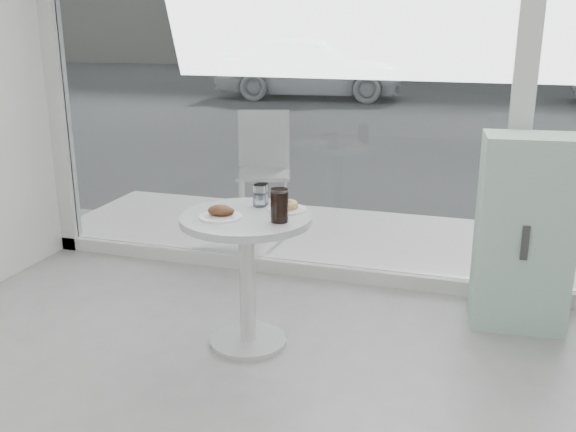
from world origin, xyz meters
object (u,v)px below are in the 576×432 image
(patio_chair, at_px, (264,163))
(water_tumbler_b, at_px, (260,197))
(plate_fritter, at_px, (221,213))
(cola_glass, at_px, (279,206))
(car_white, at_px, (310,66))
(main_table, at_px, (247,253))
(plate_donut, at_px, (287,207))
(mint_cabinet, at_px, (524,233))
(water_tumbler_a, at_px, (262,195))

(patio_chair, height_order, water_tumbler_b, patio_chair)
(plate_fritter, xyz_separation_m, cola_glass, (0.32, 0.02, 0.06))
(car_white, height_order, water_tumbler_b, car_white)
(car_white, xyz_separation_m, water_tumbler_b, (2.90, -11.64, 0.08))
(main_table, xyz_separation_m, plate_fritter, (-0.11, -0.09, 0.25))
(main_table, height_order, car_white, car_white)
(plate_donut, bearing_deg, plate_fritter, -141.25)
(mint_cabinet, height_order, plate_fritter, mint_cabinet)
(mint_cabinet, relative_size, plate_donut, 5.46)
(plate_donut, bearing_deg, mint_cabinet, 24.36)
(plate_donut, bearing_deg, cola_glass, -83.72)
(plate_donut, bearing_deg, car_white, 104.73)
(patio_chair, relative_size, plate_fritter, 4.39)
(car_white, bearing_deg, water_tumbler_b, -172.17)
(mint_cabinet, bearing_deg, plate_fritter, -157.95)
(main_table, relative_size, water_tumbler_b, 6.26)
(main_table, relative_size, plate_donut, 3.62)
(patio_chair, distance_m, plate_donut, 1.92)
(water_tumbler_a, bearing_deg, car_white, 104.02)
(car_white, xyz_separation_m, plate_fritter, (2.78, -11.91, 0.05))
(plate_fritter, bearing_deg, water_tumbler_a, 68.83)
(mint_cabinet, xyz_separation_m, cola_glass, (-1.26, -0.79, 0.28))
(plate_fritter, bearing_deg, plate_donut, 38.75)
(plate_donut, relative_size, water_tumbler_a, 1.76)
(patio_chair, relative_size, plate_donut, 4.73)
(patio_chair, bearing_deg, water_tumbler_a, -88.42)
(car_white, bearing_deg, plate_fritter, -173.03)
(patio_chair, xyz_separation_m, water_tumbler_b, (0.58, -1.72, 0.20))
(water_tumbler_b, bearing_deg, water_tumbler_a, 89.82)
(plate_fritter, height_order, plate_donut, plate_fritter)
(plate_donut, bearing_deg, water_tumbler_a, 156.30)
(main_table, distance_m, water_tumbler_a, 0.36)
(main_table, bearing_deg, cola_glass, -16.05)
(mint_cabinet, relative_size, cola_glass, 6.55)
(main_table, relative_size, patio_chair, 0.77)
(plate_donut, xyz_separation_m, water_tumbler_b, (-0.17, 0.04, 0.03))
(cola_glass, bearing_deg, plate_fritter, -175.55)
(water_tumbler_b, distance_m, cola_glass, 0.32)
(mint_cabinet, distance_m, cola_glass, 1.51)
(cola_glass, bearing_deg, patio_chair, 111.51)
(cola_glass, bearing_deg, mint_cabinet, 32.19)
(mint_cabinet, height_order, car_white, car_white)
(main_table, xyz_separation_m, mint_cabinet, (1.47, 0.73, 0.03))
(mint_cabinet, relative_size, water_tumbler_b, 9.44)
(car_white, relative_size, plate_fritter, 19.09)
(patio_chair, xyz_separation_m, plate_fritter, (0.46, -1.99, 0.17))
(water_tumbler_b, bearing_deg, plate_fritter, -113.78)
(plate_fritter, relative_size, cola_glass, 1.29)
(patio_chair, relative_size, water_tumbler_a, 8.31)
(mint_cabinet, xyz_separation_m, plate_fritter, (-1.57, -0.82, 0.22))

